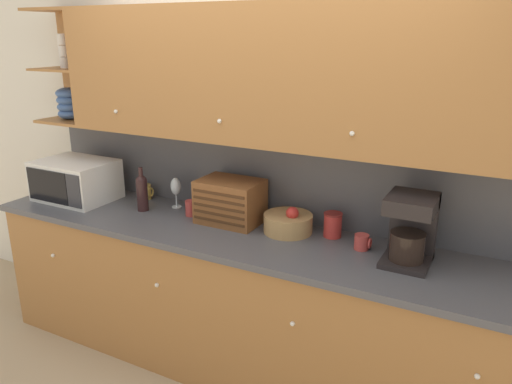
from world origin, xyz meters
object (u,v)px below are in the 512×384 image
object	(u,v)px
bread_box	(230,201)
coffee_maker	(410,228)
mug_patterned_third	(362,242)
wine_bottle	(142,191)
microwave	(76,180)
mug	(192,208)
storage_canister	(333,225)
mug_blue_second	(145,192)
fruit_basket	(288,223)
wine_glass	(176,187)

from	to	relation	value
bread_box	coffee_maker	bearing A→B (deg)	-2.86
mug_patterned_third	wine_bottle	bearing A→B (deg)	-177.34
mug_patterned_third	microwave	bearing A→B (deg)	-177.15
mug	microwave	bearing A→B (deg)	-173.50
storage_canister	mug_patterned_third	size ratio (longest dim) A/B	1.56
mug_blue_second	coffee_maker	size ratio (longest dim) A/B	0.29
mug	fruit_basket	size ratio (longest dim) A/B	0.34
wine_glass	storage_canister	xyz separation A→B (m)	(1.12, 0.01, -0.07)
wine_bottle	bread_box	world-z (taller)	wine_bottle
fruit_basket	storage_canister	bearing A→B (deg)	12.77
microwave	fruit_basket	size ratio (longest dim) A/B	1.83
mug_blue_second	bread_box	size ratio (longest dim) A/B	0.27
mug_blue_second	storage_canister	size ratio (longest dim) A/B	0.73
mug_blue_second	fruit_basket	distance (m)	1.17
bread_box	mug_patterned_third	xyz separation A→B (m)	(0.86, -0.02, -0.09)
mug	coffee_maker	size ratio (longest dim) A/B	0.27
mug_patterned_third	coffee_maker	distance (m)	0.29
mug_patterned_third	mug	bearing A→B (deg)	179.86
bread_box	mug_patterned_third	bearing A→B (deg)	-1.55
mug	coffee_maker	xyz separation A→B (m)	(1.40, -0.04, 0.14)
microwave	wine_glass	distance (m)	0.76
bread_box	mug_patterned_third	world-z (taller)	bread_box
wine_bottle	wine_glass	xyz separation A→B (m)	(0.16, 0.16, 0.01)
wine_bottle	bread_box	size ratio (longest dim) A/B	0.77
mug	fruit_basket	world-z (taller)	fruit_basket
wine_bottle	wine_glass	world-z (taller)	wine_bottle
wine_bottle	mug_patterned_third	size ratio (longest dim) A/B	3.21
mug_blue_second	microwave	bearing A→B (deg)	-151.78
microwave	bread_box	distance (m)	1.22
mug	wine_glass	bearing A→B (deg)	155.53
mug	mug_patterned_third	distance (m)	1.14
mug_blue_second	bread_box	world-z (taller)	bread_box
storage_canister	coffee_maker	bearing A→B (deg)	-15.68
coffee_maker	bread_box	bearing A→B (deg)	177.14
bread_box	fruit_basket	distance (m)	0.40
mug_patterned_third	bread_box	bearing A→B (deg)	178.45
bread_box	wine_glass	bearing A→B (deg)	172.17
storage_canister	coffee_maker	distance (m)	0.49
bread_box	mug_patterned_third	distance (m)	0.87
wine_glass	mug_patterned_third	world-z (taller)	wine_glass
bread_box	storage_canister	xyz separation A→B (m)	(0.65, 0.07, -0.06)
microwave	wine_bottle	size ratio (longest dim) A/B	1.79
wine_bottle	storage_canister	distance (m)	1.30
microwave	mug	distance (m)	0.94
microwave	mug_blue_second	size ratio (longest dim) A/B	5.02
bread_box	storage_canister	distance (m)	0.66
microwave	coffee_maker	size ratio (longest dim) A/B	1.46
mug_blue_second	mug_patterned_third	distance (m)	1.64
wine_glass	mug	world-z (taller)	wine_glass
mug_blue_second	bread_box	bearing A→B (deg)	-7.73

